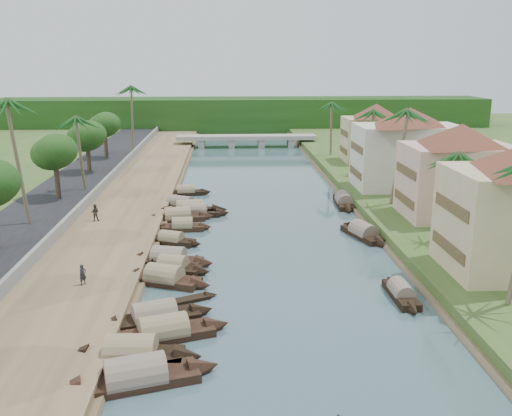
{
  "coord_description": "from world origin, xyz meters",
  "views": [
    {
      "loc": [
        -4.03,
        -42.94,
        17.21
      ],
      "look_at": [
        -0.99,
        15.28,
        2.0
      ],
      "focal_mm": 40.0,
      "sensor_mm": 36.0,
      "label": 1
    }
  ],
  "objects_px": {
    "sampan_0": "(136,378)",
    "sampan_1": "(131,355)",
    "bridge": "(246,139)",
    "person_near": "(83,275)"
  },
  "relations": [
    {
      "from": "bridge",
      "to": "person_near",
      "type": "xyz_separation_m",
      "value": [
        -14.93,
        -74.26,
        -0.13
      ]
    },
    {
      "from": "bridge",
      "to": "person_near",
      "type": "distance_m",
      "value": 75.74
    },
    {
      "from": "sampan_0",
      "to": "person_near",
      "type": "distance_m",
      "value": 14.0
    },
    {
      "from": "sampan_0",
      "to": "sampan_1",
      "type": "distance_m",
      "value": 2.55
    },
    {
      "from": "sampan_0",
      "to": "sampan_1",
      "type": "bearing_deg",
      "value": 88.42
    },
    {
      "from": "person_near",
      "to": "sampan_0",
      "type": "bearing_deg",
      "value": -112.49
    },
    {
      "from": "sampan_1",
      "to": "person_near",
      "type": "relative_size",
      "value": 5.45
    },
    {
      "from": "sampan_0",
      "to": "person_near",
      "type": "bearing_deg",
      "value": 98.35
    },
    {
      "from": "sampan_0",
      "to": "person_near",
      "type": "xyz_separation_m",
      "value": [
        -5.8,
        12.69,
        1.17
      ]
    },
    {
      "from": "bridge",
      "to": "sampan_1",
      "type": "relative_size",
      "value": 3.22
    }
  ]
}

